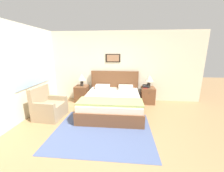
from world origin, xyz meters
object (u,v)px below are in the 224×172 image
Objects in this scene: nightstand_near_window at (82,93)px; nightstand_by_door at (148,95)px; table_lamp_by_door at (149,79)px; table_lamp_near_window at (81,78)px; armchair at (49,108)px; bed at (112,102)px.

nightstand_near_window is 1.00× the size of nightstand_by_door.
table_lamp_near_window is at bearing 180.00° from table_lamp_by_door.
nightstand_near_window is (0.54, 1.43, -0.00)m from armchair.
bed is at bearing -148.53° from table_lamp_by_door.
table_lamp_by_door is (3.04, 1.42, 0.62)m from armchair.
nightstand_by_door is 0.62m from table_lamp_by_door.
table_lamp_by_door is (1.26, 0.77, 0.63)m from bed.
nightstand_near_window is at bearing 163.31° from armchair.
table_lamp_near_window reaches higher than nightstand_by_door.
bed is at bearing -32.23° from nightstand_near_window.
table_lamp_by_door is (0.01, -0.01, 0.62)m from nightstand_by_door.
bed is 1.47m from nightstand_near_window.
nightstand_by_door is at bearing 32.23° from bed.
table_lamp_near_window is (0.56, 1.42, 0.62)m from armchair.
nightstand_near_window is 1.30× the size of table_lamp_near_window.
nightstand_by_door is (3.03, 1.43, -0.00)m from armchair.
table_lamp_by_door is at bearing -0.34° from nightstand_near_window.
bed reaches higher than nightstand_near_window.
armchair is (-1.78, -0.65, 0.01)m from bed.
nightstand_near_window is at bearing 180.00° from nightstand_by_door.
nightstand_near_window is 0.62m from table_lamp_near_window.
bed is at bearing -32.14° from table_lamp_near_window.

